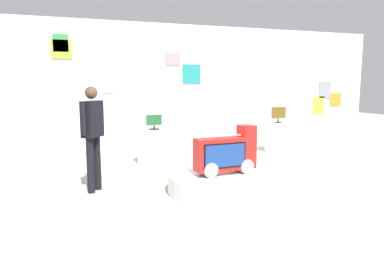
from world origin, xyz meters
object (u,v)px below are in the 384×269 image
Objects in this scene: main_display_pedestal at (225,183)px; display_pedestal_center_rear at (154,147)px; novelty_firetruck_tv at (226,155)px; display_pedestal_left_rear at (278,137)px; tv_on_left_rear at (278,113)px; shopper_browsing_near_truck at (93,130)px; tv_on_center_rear at (154,122)px.

display_pedestal_center_rear is at bearing 104.57° from main_display_pedestal.
display_pedestal_left_rear is at bearing 45.80° from novelty_firetruck_tv.
tv_on_left_rear is at bearing 45.76° from novelty_firetruck_tv.
novelty_firetruck_tv is 2.09× the size of tv_on_left_rear.
novelty_firetruck_tv is 1.37× the size of display_pedestal_left_rear.
tv_on_left_rear is at bearing 5.80° from display_pedestal_center_rear.
shopper_browsing_near_truck is (-1.40, -1.72, 0.63)m from display_pedestal_center_rear.
tv_on_left_rear reaches higher than main_display_pedestal.
display_pedestal_center_rear is 0.56m from tv_on_center_rear.
shopper_browsing_near_truck reaches higher than main_display_pedestal.
shopper_browsing_near_truck is (-1.40, -1.72, 0.07)m from tv_on_center_rear.
display_pedestal_left_rear is 1.00× the size of display_pedestal_center_rear.
tv_on_left_rear is 3.43m from display_pedestal_center_rear.
display_pedestal_left_rear is at bearing 45.55° from main_display_pedestal.
tv_on_center_rear is at bearing -174.07° from display_pedestal_left_rear.
main_display_pedestal is 2.44× the size of display_pedestal_center_rear.
main_display_pedestal is at bearing -75.39° from tv_on_center_rear.
tv_on_left_rear is 5.18m from shopper_browsing_near_truck.
shopper_browsing_near_truck is at bearing -129.05° from tv_on_center_rear.
main_display_pedestal is at bearing -19.24° from shopper_browsing_near_truck.
main_display_pedestal is 1.79× the size of novelty_firetruck_tv.
main_display_pedestal is 3.98m from tv_on_left_rear.
main_display_pedestal is 4.70× the size of tv_on_center_rear.
shopper_browsing_near_truck reaches higher than tv_on_left_rear.
shopper_browsing_near_truck is at bearing -156.51° from tv_on_left_rear.
display_pedestal_center_rear is (-3.36, -0.34, -0.63)m from tv_on_left_rear.
tv_on_center_rear is (-0.65, 2.43, 0.32)m from novelty_firetruck_tv.
tv_on_left_rear is at bearing -98.69° from display_pedestal_left_rear.
display_pedestal_left_rear is at bearing 81.31° from tv_on_left_rear.
tv_on_left_rear is 0.29× the size of shopper_browsing_near_truck.
display_pedestal_center_rear is at bearing 51.00° from shopper_browsing_near_truck.
display_pedestal_left_rear is 1.53× the size of tv_on_left_rear.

